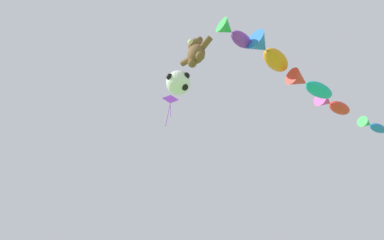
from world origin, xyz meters
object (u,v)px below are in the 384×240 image
(fish_kite_violet, at_px, (234,34))
(fish_kite_teal, at_px, (309,85))
(soccer_ball_kite, at_px, (179,83))
(teddy_bear_kite, at_px, (196,51))
(fish_kite_crimson, at_px, (332,105))
(fish_kite_cobalt, at_px, (372,126))
(fish_kite_tangerine, at_px, (268,53))
(diamond_kite, at_px, (170,102))

(fish_kite_violet, relative_size, fish_kite_teal, 0.69)
(soccer_ball_kite, bearing_deg, teddy_bear_kite, 12.36)
(teddy_bear_kite, xyz_separation_m, fish_kite_crimson, (2.51, 6.67, 0.34))
(fish_kite_crimson, xyz_separation_m, fish_kite_cobalt, (0.80, 2.51, -0.19))
(fish_kite_violet, relative_size, fish_kite_cobalt, 0.96)
(soccer_ball_kite, xyz_separation_m, fish_kite_cobalt, (4.03, 9.35, 1.74))
(soccer_ball_kite, bearing_deg, fish_kite_crimson, 64.65)
(fish_kite_violet, height_order, fish_kite_crimson, fish_kite_violet)
(fish_kite_teal, distance_m, fish_kite_crimson, 2.11)
(teddy_bear_kite, bearing_deg, fish_kite_crimson, 69.41)
(soccer_ball_kite, relative_size, fish_kite_crimson, 0.49)
(fish_kite_cobalt, bearing_deg, fish_kite_crimson, -107.57)
(soccer_ball_kite, distance_m, fish_kite_cobalt, 10.33)
(teddy_bear_kite, xyz_separation_m, fish_kite_tangerine, (1.87, 2.40, 0.60))
(fish_kite_crimson, bearing_deg, diamond_kite, -143.25)
(fish_kite_tangerine, xyz_separation_m, fish_kite_cobalt, (1.43, 6.79, -0.44))
(fish_kite_violet, distance_m, diamond_kite, 5.56)
(soccer_ball_kite, relative_size, fish_kite_tangerine, 0.45)
(soccer_ball_kite, height_order, fish_kite_teal, fish_kite_teal)
(fish_kite_violet, distance_m, fish_kite_cobalt, 8.62)
(teddy_bear_kite, height_order, soccer_ball_kite, teddy_bear_kite)
(fish_kite_violet, bearing_deg, fish_kite_crimson, 78.97)
(fish_kite_teal, xyz_separation_m, fish_kite_crimson, (0.20, 2.08, 0.32))
(teddy_bear_kite, distance_m, fish_kite_teal, 5.15)
(teddy_bear_kite, xyz_separation_m, soccer_ball_kite, (-0.73, -0.16, -1.59))
(teddy_bear_kite, bearing_deg, fish_kite_cobalt, 70.23)
(soccer_ball_kite, bearing_deg, fish_kite_violet, 24.74)
(fish_kite_teal, xyz_separation_m, fish_kite_cobalt, (0.99, 4.59, 0.13))
(fish_kite_tangerine, distance_m, diamond_kite, 5.99)
(fish_kite_teal, height_order, diamond_kite, diamond_kite)
(teddy_bear_kite, relative_size, fish_kite_crimson, 0.85)
(fish_kite_violet, height_order, diamond_kite, diamond_kite)
(diamond_kite, bearing_deg, fish_kite_violet, -11.73)
(soccer_ball_kite, distance_m, diamond_kite, 5.30)
(teddy_bear_kite, distance_m, diamond_kite, 4.83)
(soccer_ball_kite, height_order, fish_kite_crimson, fish_kite_crimson)
(fish_kite_tangerine, relative_size, fish_kite_crimson, 1.10)
(fish_kite_tangerine, relative_size, diamond_kite, 0.81)
(teddy_bear_kite, height_order, fish_kite_violet, fish_kite_violet)
(fish_kite_teal, relative_size, fish_kite_crimson, 1.21)
(fish_kite_violet, height_order, fish_kite_tangerine, fish_kite_tangerine)
(fish_kite_violet, relative_size, fish_kite_crimson, 0.84)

